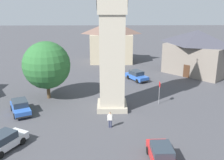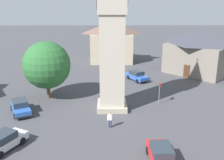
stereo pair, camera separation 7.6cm
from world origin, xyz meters
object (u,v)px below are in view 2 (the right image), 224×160
(car_blue_kerb, at_px, (137,76))
(building_terrace_right, at_px, (196,52))
(tree, at_px, (47,65))
(clock_tower, at_px, (112,7))
(car_silver_kerb, at_px, (20,107))
(car_white_side, at_px, (4,141))
(building_corner_back, at_px, (112,41))
(pedestrian, at_px, (110,118))
(road_sign, at_px, (159,89))
(car_red_corner, at_px, (161,154))

(car_blue_kerb, relative_size, building_terrace_right, 0.39)
(tree, height_order, building_terrace_right, building_terrace_right)
(clock_tower, xyz_separation_m, car_silver_kerb, (-1.27, 10.34, -10.76))
(car_white_side, height_order, tree, tree)
(car_blue_kerb, distance_m, building_terrace_right, 11.19)
(building_corner_back, bearing_deg, car_blue_kerb, -163.37)
(building_terrace_right, bearing_deg, car_white_side, 134.30)
(car_blue_kerb, bearing_deg, tree, 121.85)
(car_silver_kerb, xyz_separation_m, car_white_side, (-7.48, -0.93, 0.00))
(car_silver_kerb, distance_m, building_corner_back, 27.48)
(clock_tower, relative_size, car_silver_kerb, 4.44)
(clock_tower, xyz_separation_m, pedestrian, (-4.92, 0.27, -10.51))
(road_sign, bearing_deg, clock_tower, 101.90)
(pedestrian, distance_m, road_sign, 8.67)
(clock_tower, xyz_separation_m, road_sign, (1.22, -5.78, -9.62))
(car_blue_kerb, bearing_deg, road_sign, -170.42)
(tree, bearing_deg, clock_tower, -112.87)
(clock_tower, relative_size, car_white_side, 4.45)
(tree, bearing_deg, car_silver_kerb, 155.07)
(tree, height_order, road_sign, tree)
(clock_tower, bearing_deg, car_white_side, 132.90)
(car_red_corner, xyz_separation_m, tree, (14.40, 11.82, 3.65))
(clock_tower, relative_size, road_sign, 7.05)
(car_silver_kerb, bearing_deg, clock_tower, -83.02)
(pedestrian, height_order, road_sign, road_sign)
(tree, xyz_separation_m, building_corner_back, (20.39, -8.46, -0.22))
(road_sign, bearing_deg, building_terrace_right, -32.93)
(clock_tower, distance_m, car_blue_kerb, 15.97)
(clock_tower, height_order, building_corner_back, clock_tower)
(car_white_side, relative_size, pedestrian, 2.63)
(tree, bearing_deg, car_red_corner, -140.61)
(car_silver_kerb, distance_m, tree, 6.34)
(tree, relative_size, building_corner_back, 0.85)
(tree, bearing_deg, building_terrace_right, -63.97)
(car_silver_kerb, xyz_separation_m, car_red_corner, (-9.69, -14.01, 0.00))
(clock_tower, distance_m, car_silver_kerb, 14.98)
(car_white_side, height_order, building_terrace_right, building_terrace_right)
(building_terrace_right, bearing_deg, pedestrian, 142.95)
(car_red_corner, height_order, tree, tree)
(car_silver_kerb, bearing_deg, building_terrace_right, -57.55)
(building_corner_back, bearing_deg, tree, 157.46)
(car_red_corner, height_order, car_white_side, same)
(car_silver_kerb, distance_m, car_white_side, 7.54)
(tree, relative_size, road_sign, 2.65)
(car_red_corner, relative_size, building_corner_back, 0.48)
(car_blue_kerb, distance_m, car_white_side, 23.99)
(car_blue_kerb, bearing_deg, car_silver_kerb, 130.45)
(clock_tower, distance_m, pedestrian, 11.61)
(clock_tower, relative_size, building_terrace_right, 1.74)
(car_blue_kerb, relative_size, car_silver_kerb, 0.99)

